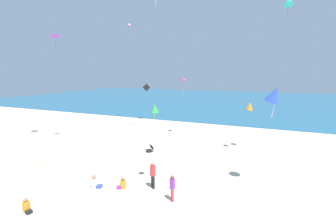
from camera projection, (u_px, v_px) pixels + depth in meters
The scene contains 16 objects.
ground_plane at pixel (175, 157), 19.35m from camera, with size 120.00×120.00×0.00m, color beige.
ocean_water at pixel (235, 100), 59.27m from camera, with size 120.00×60.00×0.05m, color #236084.
beach_chair_far_left at pixel (150, 149), 20.73m from camera, with size 0.86×0.87×0.61m.
person_0 at pixel (153, 173), 14.06m from camera, with size 0.47×0.47×1.67m.
person_1 at pixel (172, 186), 12.65m from camera, with size 0.41×0.41×1.49m.
person_2 at pixel (95, 183), 14.23m from camera, with size 0.72×0.52×0.82m.
person_3 at pixel (122, 184), 14.13m from camera, with size 0.63×0.53×0.71m.
person_4 at pixel (27, 207), 11.76m from camera, with size 0.64×0.46×0.74m.
kite_green at pixel (155, 108), 13.73m from camera, with size 0.66×0.67×1.21m.
kite_magenta at pixel (183, 80), 24.99m from camera, with size 0.81×0.91×1.74m.
kite_orange at pixel (250, 106), 20.89m from camera, with size 0.79×0.81×1.82m.
kite_pink at pixel (130, 24), 31.26m from camera, with size 0.57×0.72×1.82m.
kite_teal at pixel (289, 1), 16.19m from camera, with size 0.58×0.86×1.49m.
kite_purple at pixel (55, 35), 21.57m from camera, with size 0.97×0.93×1.56m.
kite_blue at pixel (274, 94), 13.05m from camera, with size 1.29×1.23×1.93m.
kite_black at pixel (146, 88), 33.39m from camera, with size 1.07×0.40×1.50m.
Camera 1 is at (6.46, -7.27, 7.00)m, focal length 24.75 mm.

